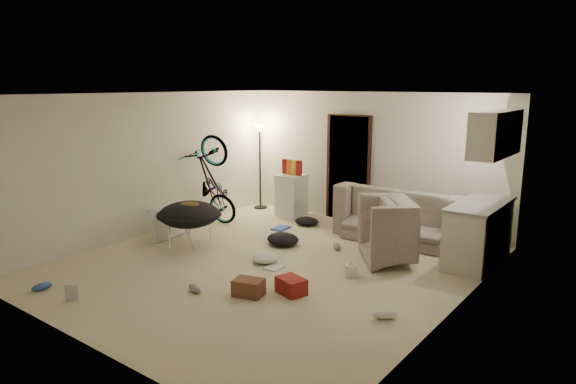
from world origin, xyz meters
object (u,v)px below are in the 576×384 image
Objects in this scene: mini_fridge at (291,195)px; drink_case_b at (291,286)px; floor_lamp at (260,148)px; bicycle at (213,200)px; kitchen_counter at (478,234)px; armchair at (410,238)px; juicer at (351,270)px; saucer_chair at (190,220)px; tv_box at (169,221)px; sofa at (403,220)px; drink_case_a at (249,287)px.

mini_fridge is 2.30× the size of drink_case_b.
floor_lamp is 1.75m from bicycle.
kitchen_counter reaches higher than armchair.
bicycle reaches higher than mini_fridge.
kitchen_counter is 2.10m from juicer.
kitchen_counter reaches higher than saucer_chair.
tv_box reaches higher than juicer.
saucer_chair is 4.34× the size of juicer.
bicycle reaches higher than juicer.
armchair is 3.27m from mini_fridge.
floor_lamp is at bearing 174.44° from mini_fridge.
bicycle is 3.69m from drink_case_b.
bicycle is at bearing 82.21° from tv_box.
tv_box is at bearing 70.45° from armchair.
floor_lamp is 3.00m from saucer_chair.
sofa reaches higher than juicer.
mini_fridge reaches higher than armchair.
armchair is at bearing 117.39° from sofa.
floor_lamp is at bearing 106.29° from saucer_chair.
armchair is at bearing -146.54° from kitchen_counter.
floor_lamp reaches higher than tv_box.
drink_case_a is at bearing -134.65° from bicycle.
bicycle reaches higher than saucer_chair.
drink_case_a is at bearing 79.35° from sofa.
saucer_chair reaches higher than juicer.
juicer is at bearing -3.45° from tv_box.
sofa is 3.65m from saucer_chair.
sofa is 1.16m from armchair.
armchair is (-0.84, -0.56, -0.09)m from kitchen_counter.
saucer_chair is (-3.18, -1.55, 0.09)m from armchair.
bicycle is at bearing -169.44° from kitchen_counter.
mini_fridge is at bearing -6.25° from floor_lamp.
drink_case_b is (-0.68, -2.11, -0.25)m from armchair.
mini_fridge is 2.27× the size of drink_case_a.
saucer_chair reaches higher than drink_case_a.
floor_lamp is 1.21× the size of kitchen_counter.
drink_case_a is at bearing -120.96° from drink_case_b.
mini_fridge is at bearing -4.77° from sofa.
mini_fridge reaches higher than sofa.
kitchen_counter is 6.12× the size of juicer.
tv_box is at bearing 142.78° from drink_case_a.
bicycle is 2.00× the size of tv_box.
drink_case_b is at bearing -12.53° from saucer_chair.
tv_box reaches higher than drink_case_b.
floor_lamp is 1.03× the size of bicycle.
kitchen_counter is 4.05× the size of drink_case_a.
kitchen_counter is at bearing 76.67° from drink_case_b.
drink_case_b is (-0.10, -3.11, -0.23)m from sofa.
tv_box reaches higher than drink_case_a.
mini_fridge is (0.81, 1.43, -0.04)m from bicycle.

